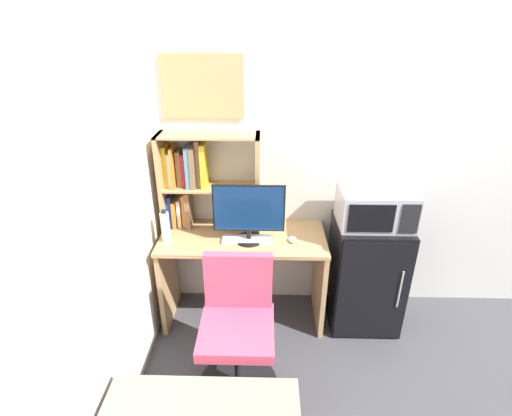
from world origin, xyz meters
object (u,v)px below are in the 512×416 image
hutch_bookshelf (196,179)px  wall_corkboard (203,86)px  computer_mouse (292,240)px  microwave (375,207)px  water_bottle (165,227)px  desk_chair (238,335)px  keyboard (247,239)px  mini_fridge (365,274)px  monitor (249,212)px

hutch_bookshelf → wall_corkboard: 0.66m
computer_mouse → microwave: size_ratio=0.17×
computer_mouse → water_bottle: size_ratio=0.35×
water_bottle → microwave: (1.51, 0.07, 0.14)m
computer_mouse → desk_chair: desk_chair is taller
keyboard → mini_fridge: size_ratio=0.41×
monitor → keyboard: monitor is taller
microwave → mini_fridge: bearing=-90.2°
computer_mouse → desk_chair: bearing=-122.2°
keyboard → mini_fridge: 0.98m
hutch_bookshelf → water_bottle: hutch_bookshelf is taller
hutch_bookshelf → monitor: size_ratio=1.44×
computer_mouse → mini_fridge: size_ratio=0.10×
desk_chair → wall_corkboard: wall_corkboard is taller
desk_chair → wall_corkboard: size_ratio=1.58×
computer_mouse → microwave: (0.59, 0.06, 0.24)m
hutch_bookshelf → wall_corkboard: bearing=51.6°
hutch_bookshelf → microwave: (1.31, -0.18, -0.14)m
water_bottle → microwave: size_ratio=0.48×
water_bottle → computer_mouse: bearing=1.0°
water_bottle → mini_fridge: (1.51, 0.07, -0.44)m
keyboard → desk_chair: 0.69m
monitor → desk_chair: bearing=-94.8°
water_bottle → hutch_bookshelf: bearing=51.6°
monitor → computer_mouse: (0.32, -0.01, -0.22)m
water_bottle → mini_fridge: water_bottle is taller
mini_fridge → microwave: (0.00, 0.00, 0.58)m
hutch_bookshelf → computer_mouse: size_ratio=8.55×
hutch_bookshelf → computer_mouse: bearing=-17.9°
desk_chair → keyboard: bearing=86.5°
monitor → microwave: (0.91, 0.05, 0.02)m
hutch_bookshelf → computer_mouse: (0.73, -0.23, -0.38)m
keyboard → computer_mouse: 0.33m
wall_corkboard → keyboard: bearing=-45.9°
hutch_bookshelf → wall_corkboard: (0.08, 0.10, 0.65)m
mini_fridge → water_bottle: bearing=-177.3°
hutch_bookshelf → water_bottle: (-0.20, -0.25, -0.28)m
microwave → desk_chair: bearing=-146.0°
wall_corkboard → microwave: bearing=-12.4°
monitor → wall_corkboard: size_ratio=0.89×
monitor → wall_corkboard: bearing=135.8°
keyboard → wall_corkboard: (-0.32, 0.33, 1.04)m
hutch_bookshelf → water_bottle: 0.42m
monitor → microwave: bearing=3.2°
hutch_bookshelf → mini_fridge: hutch_bookshelf is taller
microwave → water_bottle: bearing=-177.2°
hutch_bookshelf → mini_fridge: bearing=-7.8°
computer_mouse → wall_corkboard: (-0.65, 0.33, 1.03)m
water_bottle → wall_corkboard: wall_corkboard is taller
mini_fridge → microwave: microwave is taller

